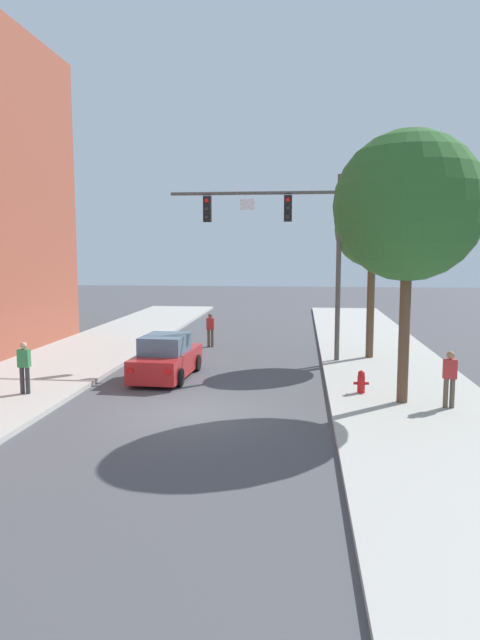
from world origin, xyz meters
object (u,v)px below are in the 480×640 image
at_px(car_lead_red, 166,358).
at_px(street_tree_second, 373,230).
at_px(fire_hydrant, 361,382).
at_px(street_tree_nearest, 409,207).
at_px(traffic_signal_mast, 290,233).
at_px(pedestrian_sidewalk_left_walker, 24,365).
at_px(pedestrian_crossing_road, 210,328).
at_px(pedestrian_sidewalk_right_walker, 450,376).

relative_size(car_lead_red, street_tree_second, 0.62).
height_order(fire_hydrant, street_tree_nearest, street_tree_nearest).
height_order(traffic_signal_mast, car_lead_red, traffic_signal_mast).
height_order(pedestrian_sidewalk_left_walker, pedestrian_crossing_road, pedestrian_sidewalk_left_walker).
bearing_deg(pedestrian_crossing_road, street_tree_second, -20.82).
bearing_deg(pedestrian_sidewalk_left_walker, traffic_signal_mast, 39.75).
relative_size(pedestrian_sidewalk_left_walker, street_tree_second, 0.24).
relative_size(car_lead_red, pedestrian_sidewalk_left_walker, 2.63).
xyz_separation_m(car_lead_red, pedestrian_crossing_road, (0.51, 6.95, 0.19)).
xyz_separation_m(traffic_signal_mast, car_lead_red, (-4.36, -3.39, -4.64)).
distance_m(pedestrian_sidewalk_left_walker, street_tree_nearest, 12.57).
bearing_deg(pedestrian_sidewalk_left_walker, pedestrian_sidewalk_right_walker, -1.19).
distance_m(street_tree_nearest, street_tree_second, 7.32).
relative_size(car_lead_red, street_tree_nearest, 0.55).
distance_m(pedestrian_crossing_road, pedestrian_sidewalk_right_walker, 13.61).
distance_m(traffic_signal_mast, pedestrian_crossing_road, 6.88).
bearing_deg(traffic_signal_mast, street_tree_nearest, -61.64).
distance_m(traffic_signal_mast, pedestrian_sidewalk_right_walker, 9.48).
height_order(pedestrian_crossing_road, fire_hydrant, pedestrian_crossing_road).
height_order(traffic_signal_mast, pedestrian_sidewalk_right_walker, traffic_signal_mast).
height_order(pedestrian_sidewalk_right_walker, fire_hydrant, pedestrian_sidewalk_right_walker).
relative_size(traffic_signal_mast, pedestrian_crossing_road, 4.57).
bearing_deg(pedestrian_sidewalk_left_walker, fire_hydrant, 6.77).
bearing_deg(traffic_signal_mast, fire_hydrant, -66.19).
height_order(car_lead_red, pedestrian_crossing_road, pedestrian_crossing_road).
xyz_separation_m(pedestrian_sidewalk_right_walker, street_tree_nearest, (-1.22, 0.49, 4.80)).
xyz_separation_m(pedestrian_sidewalk_left_walker, fire_hydrant, (10.52, 1.25, -0.56)).
distance_m(car_lead_red, pedestrian_sidewalk_right_walker, 9.79).
xyz_separation_m(traffic_signal_mast, street_tree_nearest, (3.51, -6.51, 0.50)).
bearing_deg(traffic_signal_mast, street_tree_second, 13.25).
xyz_separation_m(traffic_signal_mast, fire_hydrant, (2.42, -5.49, -4.85)).
bearing_deg(traffic_signal_mast, pedestrian_sidewalk_right_walker, -55.95).
bearing_deg(street_tree_second, pedestrian_crossing_road, 159.18).
relative_size(pedestrian_sidewalk_right_walker, street_tree_second, 0.24).
distance_m(pedestrian_sidewalk_right_walker, street_tree_nearest, 4.98).
xyz_separation_m(pedestrian_sidewalk_left_walker, street_tree_second, (11.50, 7.54, 4.40)).
height_order(traffic_signal_mast, street_tree_second, traffic_signal_mast).
distance_m(traffic_signal_mast, street_tree_nearest, 7.42).
relative_size(car_lead_red, pedestrian_crossing_road, 2.63).
distance_m(car_lead_red, pedestrian_sidewalk_left_walker, 5.03).
relative_size(street_tree_nearest, street_tree_second, 1.14).
distance_m(pedestrian_sidewalk_left_walker, street_tree_second, 14.44).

